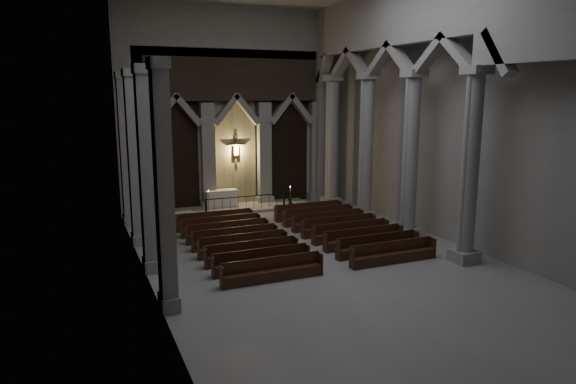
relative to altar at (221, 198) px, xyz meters
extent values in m
plane|color=gray|center=(1.16, -11.20, -0.66)|extent=(24.00, 24.00, 0.00)
cube|color=gray|center=(1.16, 0.80, 5.34)|extent=(14.00, 0.10, 12.00)
cube|color=gray|center=(-5.84, -11.20, 5.34)|extent=(0.10, 24.00, 12.00)
cube|color=gray|center=(8.16, -11.20, 5.34)|extent=(0.10, 24.00, 12.00)
cube|color=gray|center=(-4.24, 0.30, 2.54)|extent=(0.80, 0.50, 6.40)
cube|color=gray|center=(-4.24, 0.30, -0.41)|extent=(1.05, 0.70, 0.50)
cube|color=gray|center=(-4.24, 0.30, 4.69)|extent=(1.00, 0.65, 0.35)
cube|color=gray|center=(-0.64, 0.30, 2.54)|extent=(0.80, 0.50, 6.40)
cube|color=gray|center=(-0.64, 0.30, -0.41)|extent=(1.05, 0.70, 0.50)
cube|color=gray|center=(-0.64, 0.30, 4.69)|extent=(1.00, 0.65, 0.35)
cube|color=gray|center=(2.96, 0.30, 2.54)|extent=(0.80, 0.50, 6.40)
cube|color=gray|center=(2.96, 0.30, -0.41)|extent=(1.05, 0.70, 0.50)
cube|color=gray|center=(2.96, 0.30, 4.69)|extent=(1.00, 0.65, 0.35)
cube|color=gray|center=(6.56, 0.30, 2.54)|extent=(0.80, 0.50, 6.40)
cube|color=gray|center=(6.56, 0.30, -0.41)|extent=(1.05, 0.70, 0.50)
cube|color=gray|center=(6.56, 0.30, 4.69)|extent=(1.00, 0.65, 0.35)
cube|color=black|center=(-2.44, 0.65, 2.84)|extent=(2.60, 0.15, 7.00)
cube|color=tan|center=(1.16, 0.65, 2.84)|extent=(2.60, 0.15, 7.00)
cube|color=black|center=(4.76, 0.65, 2.84)|extent=(2.60, 0.15, 7.00)
cube|color=black|center=(1.16, 0.30, 7.34)|extent=(12.00, 0.50, 3.00)
cube|color=gray|center=(-5.04, 0.30, 3.84)|extent=(1.60, 0.50, 9.00)
cube|color=gray|center=(7.36, 0.30, 3.84)|extent=(1.60, 0.50, 9.00)
cube|color=gray|center=(1.16, 0.30, 9.84)|extent=(14.00, 0.50, 3.00)
plane|color=#FFC072|center=(1.16, 0.62, 2.84)|extent=(1.50, 0.00, 1.50)
cube|color=#51351B|center=(1.16, 0.53, 2.84)|extent=(0.13, 0.08, 1.80)
cube|color=#51351B|center=(1.16, 0.53, 3.19)|extent=(1.10, 0.08, 0.13)
cube|color=tan|center=(1.16, 0.47, 2.79)|extent=(0.26, 0.10, 0.60)
sphere|color=tan|center=(1.16, 0.47, 3.19)|extent=(0.17, 0.17, 0.17)
cylinder|color=tan|center=(0.90, 0.47, 3.16)|extent=(0.45, 0.08, 0.08)
cylinder|color=tan|center=(1.42, 0.47, 3.16)|extent=(0.45, 0.08, 0.08)
cube|color=gray|center=(6.66, -1.70, -0.41)|extent=(1.00, 1.00, 0.50)
cylinder|color=gray|center=(6.66, -1.70, 3.34)|extent=(0.70, 0.70, 7.50)
cube|color=gray|center=(6.66, -1.70, 7.19)|extent=(0.95, 0.95, 0.35)
cube|color=gray|center=(6.66, -5.70, -0.41)|extent=(1.00, 1.00, 0.50)
cylinder|color=gray|center=(6.66, -5.70, 3.34)|extent=(0.70, 0.70, 7.50)
cube|color=gray|center=(6.66, -5.70, 7.19)|extent=(0.95, 0.95, 0.35)
cube|color=gray|center=(6.66, -9.70, -0.41)|extent=(1.00, 1.00, 0.50)
cylinder|color=gray|center=(6.66, -9.70, 3.34)|extent=(0.70, 0.70, 7.50)
cube|color=gray|center=(6.66, -9.70, 7.19)|extent=(0.95, 0.95, 0.35)
cube|color=gray|center=(6.66, -13.70, -0.41)|extent=(1.00, 1.00, 0.50)
cylinder|color=gray|center=(6.66, -13.70, 3.34)|extent=(0.70, 0.70, 7.50)
cube|color=gray|center=(6.66, -13.70, 7.19)|extent=(0.95, 0.95, 0.35)
cube|color=gray|center=(6.66, -11.20, 9.94)|extent=(0.55, 24.00, 2.80)
cube|color=gray|center=(6.66, 0.20, 3.94)|extent=(0.55, 1.20, 9.20)
cube|color=gray|center=(-5.59, -1.70, -0.41)|extent=(0.60, 1.00, 0.50)
cube|color=gray|center=(-5.59, -1.70, 3.34)|extent=(0.50, 0.80, 7.50)
cube|color=gray|center=(-5.59, -1.70, 7.19)|extent=(0.60, 1.00, 0.35)
cube|color=gray|center=(-5.59, -5.70, -0.41)|extent=(0.60, 1.00, 0.50)
cube|color=gray|center=(-5.59, -5.70, 3.34)|extent=(0.50, 0.80, 7.50)
cube|color=gray|center=(-5.59, -5.70, 7.19)|extent=(0.60, 1.00, 0.35)
cube|color=gray|center=(-5.59, -9.70, -0.41)|extent=(0.60, 1.00, 0.50)
cube|color=gray|center=(-5.59, -9.70, 3.34)|extent=(0.50, 0.80, 7.50)
cube|color=gray|center=(-5.59, -9.70, 7.19)|extent=(0.60, 1.00, 0.35)
cube|color=gray|center=(-5.59, -13.70, -0.41)|extent=(0.60, 1.00, 0.50)
cube|color=gray|center=(-5.59, -13.70, 3.34)|extent=(0.50, 0.80, 7.50)
cube|color=gray|center=(-5.59, -13.70, 7.19)|extent=(0.60, 1.00, 0.35)
cube|color=gray|center=(1.16, -0.60, -0.58)|extent=(8.50, 2.60, 0.15)
cube|color=silver|center=(0.00, 0.00, -0.02)|extent=(1.84, 0.72, 0.97)
cube|color=silver|center=(0.00, 0.00, 0.48)|extent=(1.99, 0.80, 0.04)
cube|color=black|center=(1.16, -1.35, 0.27)|extent=(4.89, 0.05, 0.05)
cube|color=black|center=(-1.28, -1.35, -0.17)|extent=(0.09, 0.09, 0.98)
cube|color=black|center=(3.61, -1.35, -0.17)|extent=(0.09, 0.09, 0.98)
cylinder|color=black|center=(-0.79, -1.35, -0.20)|extent=(0.02, 0.02, 0.90)
cylinder|color=black|center=(-0.30, -1.35, -0.20)|extent=(0.02, 0.02, 0.90)
cylinder|color=black|center=(0.19, -1.35, -0.20)|extent=(0.02, 0.02, 0.90)
cylinder|color=black|center=(0.67, -1.35, -0.20)|extent=(0.02, 0.02, 0.90)
cylinder|color=black|center=(1.16, -1.35, -0.20)|extent=(0.02, 0.02, 0.90)
cylinder|color=black|center=(1.65, -1.35, -0.20)|extent=(0.02, 0.02, 0.90)
cylinder|color=black|center=(2.14, -1.35, -0.20)|extent=(0.02, 0.02, 0.90)
cylinder|color=black|center=(2.63, -1.35, -0.20)|extent=(0.02, 0.02, 0.90)
cylinder|color=black|center=(3.12, -1.35, -0.20)|extent=(0.02, 0.02, 0.90)
cylinder|color=#AE8835|center=(-1.19, -1.73, -0.63)|extent=(0.26, 0.26, 0.05)
cylinder|color=#AE8835|center=(-1.19, -1.73, -0.01)|extent=(0.04, 0.04, 1.24)
cylinder|color=#AE8835|center=(-1.19, -1.73, 0.61)|extent=(0.13, 0.13, 0.02)
cylinder|color=white|center=(-1.19, -1.73, 0.72)|extent=(0.05, 0.05, 0.22)
sphere|color=#FFD459|center=(-1.19, -1.73, 0.85)|extent=(0.05, 0.05, 0.05)
cylinder|color=#AE8835|center=(3.63, -2.29, -0.63)|extent=(0.26, 0.26, 0.05)
cylinder|color=#AE8835|center=(3.63, -2.29, -0.02)|extent=(0.04, 0.04, 1.22)
cylinder|color=#AE8835|center=(3.63, -2.29, 0.59)|extent=(0.13, 0.13, 0.02)
cylinder|color=white|center=(3.63, -2.29, 0.70)|extent=(0.05, 0.05, 0.21)
sphere|color=#FFD459|center=(3.63, -2.29, 0.83)|extent=(0.05, 0.05, 0.05)
cube|color=black|center=(-1.54, -4.38, -0.45)|extent=(3.96, 0.38, 0.42)
cube|color=black|center=(-1.54, -4.20, 0.00)|extent=(3.96, 0.07, 0.47)
cube|color=black|center=(-3.52, -4.38, -0.23)|extent=(0.06, 0.42, 0.85)
cube|color=black|center=(0.45, -4.38, -0.23)|extent=(0.06, 0.42, 0.85)
cube|color=black|center=(3.86, -4.38, -0.45)|extent=(3.96, 0.38, 0.42)
cube|color=black|center=(3.86, -4.20, 0.00)|extent=(3.96, 0.07, 0.47)
cube|color=black|center=(1.88, -4.38, -0.23)|extent=(0.06, 0.42, 0.85)
cube|color=black|center=(5.85, -4.38, -0.23)|extent=(0.06, 0.42, 0.85)
cube|color=black|center=(-1.54, -5.56, -0.45)|extent=(3.96, 0.38, 0.42)
cube|color=black|center=(-1.54, -5.38, 0.00)|extent=(3.96, 0.07, 0.47)
cube|color=black|center=(-3.52, -5.56, -0.23)|extent=(0.06, 0.42, 0.85)
cube|color=black|center=(0.45, -5.56, -0.23)|extent=(0.06, 0.42, 0.85)
cube|color=black|center=(3.86, -5.56, -0.45)|extent=(3.96, 0.38, 0.42)
cube|color=black|center=(3.86, -5.38, 0.00)|extent=(3.96, 0.07, 0.47)
cube|color=black|center=(1.88, -5.56, -0.23)|extent=(0.06, 0.42, 0.85)
cube|color=black|center=(5.85, -5.56, -0.23)|extent=(0.06, 0.42, 0.85)
cube|color=black|center=(-1.54, -6.75, -0.45)|extent=(3.96, 0.38, 0.42)
cube|color=black|center=(-1.54, -6.57, 0.00)|extent=(3.96, 0.07, 0.47)
cube|color=black|center=(-3.52, -6.75, -0.23)|extent=(0.06, 0.42, 0.85)
cube|color=black|center=(0.45, -6.75, -0.23)|extent=(0.06, 0.42, 0.85)
cube|color=black|center=(3.86, -6.75, -0.45)|extent=(3.96, 0.38, 0.42)
cube|color=black|center=(3.86, -6.57, 0.00)|extent=(3.96, 0.07, 0.47)
cube|color=black|center=(1.88, -6.75, -0.23)|extent=(0.06, 0.42, 0.85)
cube|color=black|center=(5.85, -6.75, -0.23)|extent=(0.06, 0.42, 0.85)
cube|color=black|center=(-1.54, -7.93, -0.45)|extent=(3.96, 0.38, 0.42)
cube|color=black|center=(-1.54, -7.75, 0.00)|extent=(3.96, 0.07, 0.47)
cube|color=black|center=(-3.52, -7.93, -0.23)|extent=(0.06, 0.42, 0.85)
cube|color=black|center=(0.45, -7.93, -0.23)|extent=(0.06, 0.42, 0.85)
cube|color=black|center=(3.86, -7.93, -0.45)|extent=(3.96, 0.38, 0.42)
cube|color=black|center=(3.86, -7.75, 0.00)|extent=(3.96, 0.07, 0.47)
cube|color=black|center=(1.88, -7.93, -0.23)|extent=(0.06, 0.42, 0.85)
cube|color=black|center=(5.85, -7.93, -0.23)|extent=(0.06, 0.42, 0.85)
cube|color=black|center=(-1.54, -9.11, -0.45)|extent=(3.96, 0.38, 0.42)
cube|color=black|center=(-1.54, -8.93, 0.00)|extent=(3.96, 0.07, 0.47)
cube|color=black|center=(-3.52, -9.11, -0.23)|extent=(0.06, 0.42, 0.85)
cube|color=black|center=(0.45, -9.11, -0.23)|extent=(0.06, 0.42, 0.85)
cube|color=black|center=(3.86, -9.11, -0.45)|extent=(3.96, 0.38, 0.42)
cube|color=black|center=(3.86, -8.93, 0.00)|extent=(3.96, 0.07, 0.47)
cube|color=black|center=(1.88, -9.11, -0.23)|extent=(0.06, 0.42, 0.85)
cube|color=black|center=(5.85, -9.11, -0.23)|extent=(0.06, 0.42, 0.85)
cube|color=black|center=(-1.54, -10.29, -0.45)|extent=(3.96, 0.38, 0.42)
cube|color=black|center=(-1.54, -10.11, 0.00)|extent=(3.96, 0.07, 0.47)
cube|color=black|center=(-3.52, -10.29, -0.23)|extent=(0.06, 0.42, 0.85)
cube|color=black|center=(0.45, -10.29, -0.23)|extent=(0.06, 0.42, 0.85)
cube|color=black|center=(3.86, -10.29, -0.45)|extent=(3.96, 0.38, 0.42)
cube|color=black|center=(3.86, -10.11, 0.00)|extent=(3.96, 0.07, 0.47)
cube|color=black|center=(1.88, -10.29, -0.23)|extent=(0.06, 0.42, 0.85)
cube|color=black|center=(5.85, -10.29, -0.23)|extent=(0.06, 0.42, 0.85)
cube|color=black|center=(-1.54, -11.48, -0.45)|extent=(3.96, 0.38, 0.42)
cube|color=black|center=(-1.54, -11.30, 0.00)|extent=(3.96, 0.07, 0.47)
cube|color=black|center=(-3.52, -11.48, -0.23)|extent=(0.06, 0.42, 0.85)
cube|color=black|center=(0.45, -11.48, -0.23)|extent=(0.06, 0.42, 0.85)
cube|color=black|center=(3.86, -11.48, -0.45)|extent=(3.96, 0.38, 0.42)
cube|color=black|center=(3.86, -11.30, 0.00)|extent=(3.96, 0.07, 0.47)
cube|color=black|center=(1.88, -11.48, -0.23)|extent=(0.06, 0.42, 0.85)
cube|color=black|center=(5.85, -11.48, -0.23)|extent=(0.06, 0.42, 0.85)
cube|color=black|center=(-1.54, -12.66, -0.45)|extent=(3.96, 0.38, 0.42)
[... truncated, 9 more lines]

